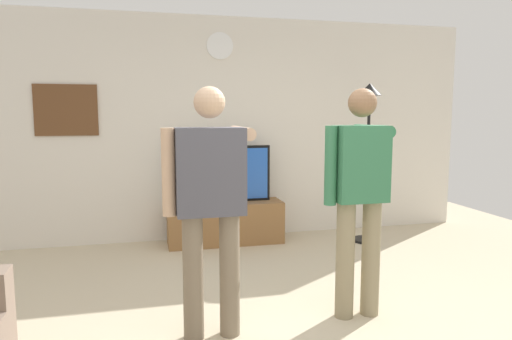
{
  "coord_description": "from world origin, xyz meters",
  "views": [
    {
      "loc": [
        -0.97,
        -2.71,
        1.55
      ],
      "look_at": [
        -0.01,
        1.2,
        1.05
      ],
      "focal_mm": 32.41,
      "sensor_mm": 36.0,
      "label": 1
    }
  ],
  "objects_px": {
    "framed_picture": "(66,110)",
    "person_standing_nearer_lamp": "(210,196)",
    "wall_clock": "(220,46)",
    "person_standing_nearer_couch": "(359,190)",
    "tv_stand": "(225,223)",
    "television": "(224,174)",
    "floor_lamp": "(369,129)"
  },
  "relations": [
    {
      "from": "television",
      "to": "tv_stand",
      "type": "bearing_deg",
      "value": -90.0
    },
    {
      "from": "person_standing_nearer_couch",
      "to": "tv_stand",
      "type": "bearing_deg",
      "value": 106.22
    },
    {
      "from": "tv_stand",
      "to": "floor_lamp",
      "type": "distance_m",
      "value": 2.02
    },
    {
      "from": "tv_stand",
      "to": "floor_lamp",
      "type": "bearing_deg",
      "value": -10.9
    },
    {
      "from": "television",
      "to": "framed_picture",
      "type": "height_order",
      "value": "framed_picture"
    },
    {
      "from": "wall_clock",
      "to": "person_standing_nearer_lamp",
      "type": "height_order",
      "value": "wall_clock"
    },
    {
      "from": "television",
      "to": "framed_picture",
      "type": "distance_m",
      "value": 1.93
    },
    {
      "from": "wall_clock",
      "to": "floor_lamp",
      "type": "height_order",
      "value": "wall_clock"
    },
    {
      "from": "framed_picture",
      "to": "floor_lamp",
      "type": "relative_size",
      "value": 0.36
    },
    {
      "from": "wall_clock",
      "to": "framed_picture",
      "type": "xyz_separation_m",
      "value": [
        -1.76,
        0.0,
        -0.77
      ]
    },
    {
      "from": "wall_clock",
      "to": "floor_lamp",
      "type": "relative_size",
      "value": 0.17
    },
    {
      "from": "tv_stand",
      "to": "person_standing_nearer_lamp",
      "type": "xyz_separation_m",
      "value": [
        -0.49,
        -2.26,
        0.74
      ]
    },
    {
      "from": "person_standing_nearer_lamp",
      "to": "person_standing_nearer_couch",
      "type": "distance_m",
      "value": 1.13
    },
    {
      "from": "tv_stand",
      "to": "wall_clock",
      "type": "bearing_deg",
      "value": 90.0
    },
    {
      "from": "television",
      "to": "person_standing_nearer_couch",
      "type": "relative_size",
      "value": 0.64
    },
    {
      "from": "framed_picture",
      "to": "person_standing_nearer_lamp",
      "type": "height_order",
      "value": "framed_picture"
    },
    {
      "from": "wall_clock",
      "to": "person_standing_nearer_lamp",
      "type": "bearing_deg",
      "value": -101.0
    },
    {
      "from": "television",
      "to": "floor_lamp",
      "type": "distance_m",
      "value": 1.78
    },
    {
      "from": "tv_stand",
      "to": "person_standing_nearer_couch",
      "type": "bearing_deg",
      "value": -73.78
    },
    {
      "from": "tv_stand",
      "to": "person_standing_nearer_lamp",
      "type": "relative_size",
      "value": 0.79
    },
    {
      "from": "person_standing_nearer_lamp",
      "to": "person_standing_nearer_couch",
      "type": "bearing_deg",
      "value": 3.56
    },
    {
      "from": "floor_lamp",
      "to": "person_standing_nearer_lamp",
      "type": "distance_m",
      "value": 2.92
    },
    {
      "from": "tv_stand",
      "to": "wall_clock",
      "type": "distance_m",
      "value": 2.12
    },
    {
      "from": "tv_stand",
      "to": "person_standing_nearer_couch",
      "type": "distance_m",
      "value": 2.39
    },
    {
      "from": "tv_stand",
      "to": "person_standing_nearer_couch",
      "type": "height_order",
      "value": "person_standing_nearer_couch"
    },
    {
      "from": "television",
      "to": "wall_clock",
      "type": "distance_m",
      "value": 1.54
    },
    {
      "from": "wall_clock",
      "to": "tv_stand",
      "type": "bearing_deg",
      "value": -90.0
    },
    {
      "from": "framed_picture",
      "to": "television",
      "type": "bearing_deg",
      "value": -8.04
    },
    {
      "from": "tv_stand",
      "to": "television",
      "type": "relative_size",
      "value": 1.23
    },
    {
      "from": "television",
      "to": "wall_clock",
      "type": "xyz_separation_m",
      "value": [
        -0.0,
        0.24,
        1.52
      ]
    },
    {
      "from": "television",
      "to": "person_standing_nearer_couch",
      "type": "distance_m",
      "value": 2.33
    },
    {
      "from": "person_standing_nearer_lamp",
      "to": "tv_stand",
      "type": "bearing_deg",
      "value": 77.63
    }
  ]
}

